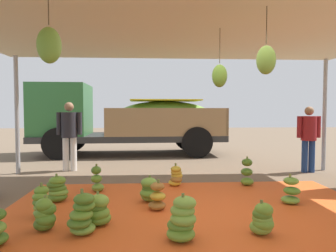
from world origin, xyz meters
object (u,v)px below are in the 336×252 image
object	(u,v)px
banana_bunch_2	(150,190)
banana_bunch_4	(45,215)
banana_bunch_9	(247,173)
banana_bunch_15	(98,211)
worker_0	(69,131)
banana_bunch_0	(97,180)
banana_bunch_1	(262,219)
cargo_truck_main	(124,119)
banana_bunch_12	(157,197)
worker_1	(309,134)
banana_bunch_6	(41,203)
banana_bunch_14	(176,176)
banana_bunch_11	(82,215)
banana_bunch_3	(182,220)
banana_bunch_10	(57,189)
banana_bunch_13	(291,192)

from	to	relation	value
banana_bunch_2	banana_bunch_4	world-z (taller)	banana_bunch_4
banana_bunch_9	banana_bunch_15	distance (m)	3.36
worker_0	banana_bunch_0	bearing A→B (deg)	-64.42
banana_bunch_1	cargo_truck_main	bearing A→B (deg)	107.24
banana_bunch_0	banana_bunch_12	bearing A→B (deg)	-46.09
cargo_truck_main	worker_1	xyz separation A→B (m)	(4.78, -3.47, -0.27)
banana_bunch_9	worker_0	world-z (taller)	worker_0
cargo_truck_main	banana_bunch_0	bearing A→B (deg)	-91.17
banana_bunch_6	banana_bunch_14	size ratio (longest dim) A/B	1.08
banana_bunch_11	banana_bunch_12	size ratio (longest dim) A/B	1.21
banana_bunch_0	cargo_truck_main	size ratio (longest dim) A/B	0.08
worker_1	banana_bunch_12	bearing A→B (deg)	-144.23
banana_bunch_4	banana_bunch_15	size ratio (longest dim) A/B	1.01
banana_bunch_0	banana_bunch_15	xyz separation A→B (m)	(0.30, -1.75, -0.02)
banana_bunch_2	worker_1	world-z (taller)	worker_1
banana_bunch_12	cargo_truck_main	xyz separation A→B (m)	(-1.00, 6.20, 1.02)
banana_bunch_15	worker_1	size ratio (longest dim) A/B	0.28
banana_bunch_3	banana_bunch_9	distance (m)	3.04
banana_bunch_1	banana_bunch_4	xyz separation A→B (m)	(-2.69, 0.30, 0.01)
banana_bunch_9	cargo_truck_main	bearing A→B (deg)	120.91
banana_bunch_0	banana_bunch_4	distance (m)	1.93
banana_bunch_0	banana_bunch_2	xyz separation A→B (m)	(0.99, -0.70, -0.03)
banana_bunch_4	banana_bunch_12	distance (m)	1.62
banana_bunch_1	banana_bunch_10	bearing A→B (deg)	151.05
banana_bunch_4	banana_bunch_9	bearing A→B (deg)	33.77
banana_bunch_1	banana_bunch_14	distance (m)	2.68
banana_bunch_15	worker_0	world-z (taller)	worker_0
banana_bunch_14	banana_bunch_4	bearing A→B (deg)	-129.48
banana_bunch_0	banana_bunch_14	world-z (taller)	banana_bunch_0
banana_bunch_9	banana_bunch_13	world-z (taller)	banana_bunch_9
banana_bunch_6	banana_bunch_12	world-z (taller)	banana_bunch_6
banana_bunch_11	worker_0	bearing A→B (deg)	105.74
banana_bunch_6	worker_0	xyz separation A→B (m)	(-0.48, 3.54, 0.79)
banana_bunch_2	cargo_truck_main	distance (m)	5.92
banana_bunch_4	worker_0	size ratio (longest dim) A/B	0.26
banana_bunch_2	banana_bunch_13	size ratio (longest dim) A/B	0.98
banana_bunch_9	banana_bunch_11	world-z (taller)	banana_bunch_9
banana_bunch_1	banana_bunch_3	size ratio (longest dim) A/B	0.78
banana_bunch_11	cargo_truck_main	size ratio (longest dim) A/B	0.09
banana_bunch_12	worker_0	bearing A→B (deg)	122.89
banana_bunch_1	banana_bunch_9	size ratio (longest dim) A/B	0.73
banana_bunch_4	worker_1	distance (m)	6.32
banana_bunch_15	cargo_truck_main	bearing A→B (deg)	91.63
banana_bunch_1	banana_bunch_3	world-z (taller)	banana_bunch_3
banana_bunch_6	banana_bunch_10	world-z (taller)	banana_bunch_6
banana_bunch_1	banana_bunch_4	distance (m)	2.71
banana_bunch_1	worker_1	distance (m)	4.61
banana_bunch_4	worker_0	xyz separation A→B (m)	(-0.69, 4.04, 0.80)
banana_bunch_0	worker_1	distance (m)	5.19
banana_bunch_4	cargo_truck_main	xyz separation A→B (m)	(0.44, 6.96, 1.01)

